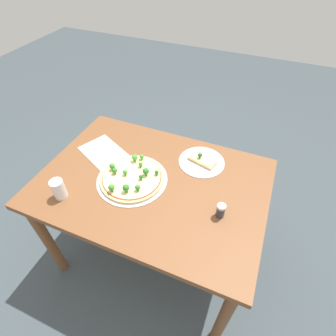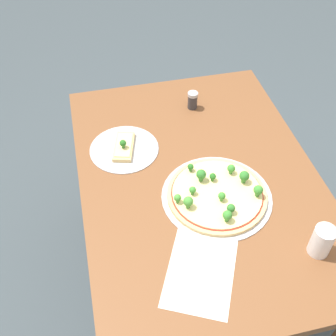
{
  "view_description": "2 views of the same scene",
  "coord_description": "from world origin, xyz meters",
  "px_view_note": "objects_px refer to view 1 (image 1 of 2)",
  "views": [
    {
      "loc": [
        -0.45,
        0.86,
        1.83
      ],
      "look_at": [
        -0.05,
        -0.11,
        0.79
      ],
      "focal_mm": 28.0,
      "sensor_mm": 36.0,
      "label": 1
    },
    {
      "loc": [
        0.99,
        -0.35,
        1.91
      ],
      "look_at": [
        -0.05,
        -0.11,
        0.79
      ],
      "focal_mm": 45.0,
      "sensor_mm": 36.0,
      "label": 2
    }
  ],
  "objects_px": {
    "dining_table": "(153,193)",
    "drinking_cup": "(59,189)",
    "pizza_tray_whole": "(132,178)",
    "condiment_shaker": "(221,211)",
    "pizza_tray_slice": "(202,161)"
  },
  "relations": [
    {
      "from": "condiment_shaker",
      "to": "drinking_cup",
      "type": "bearing_deg",
      "value": 13.9
    },
    {
      "from": "dining_table",
      "to": "pizza_tray_whole",
      "type": "relative_size",
      "value": 3.18
    },
    {
      "from": "drinking_cup",
      "to": "condiment_shaker",
      "type": "distance_m",
      "value": 0.81
    },
    {
      "from": "dining_table",
      "to": "pizza_tray_whole",
      "type": "bearing_deg",
      "value": 17.31
    },
    {
      "from": "pizza_tray_whole",
      "to": "condiment_shaker",
      "type": "bearing_deg",
      "value": 174.63
    },
    {
      "from": "drinking_cup",
      "to": "pizza_tray_whole",
      "type": "bearing_deg",
      "value": -139.37
    },
    {
      "from": "dining_table",
      "to": "condiment_shaker",
      "type": "xyz_separation_m",
      "value": [
        -0.4,
        0.08,
        0.14
      ]
    },
    {
      "from": "pizza_tray_whole",
      "to": "pizza_tray_slice",
      "type": "relative_size",
      "value": 1.44
    },
    {
      "from": "pizza_tray_whole",
      "to": "pizza_tray_slice",
      "type": "distance_m",
      "value": 0.42
    },
    {
      "from": "pizza_tray_whole",
      "to": "drinking_cup",
      "type": "bearing_deg",
      "value": 40.63
    },
    {
      "from": "pizza_tray_whole",
      "to": "drinking_cup",
      "type": "xyz_separation_m",
      "value": [
        0.28,
        0.24,
        0.04
      ]
    },
    {
      "from": "dining_table",
      "to": "drinking_cup",
      "type": "xyz_separation_m",
      "value": [
        0.39,
        0.28,
        0.16
      ]
    },
    {
      "from": "dining_table",
      "to": "condiment_shaker",
      "type": "bearing_deg",
      "value": 168.64
    },
    {
      "from": "dining_table",
      "to": "pizza_tray_whole",
      "type": "distance_m",
      "value": 0.16
    },
    {
      "from": "pizza_tray_whole",
      "to": "drinking_cup",
      "type": "height_order",
      "value": "drinking_cup"
    }
  ]
}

